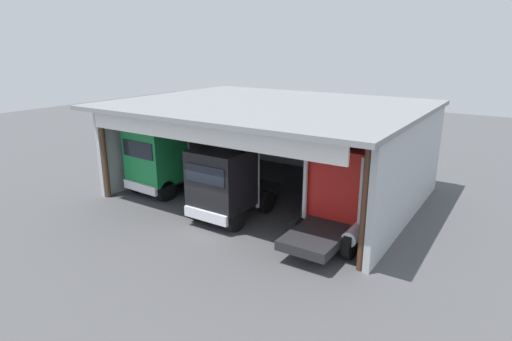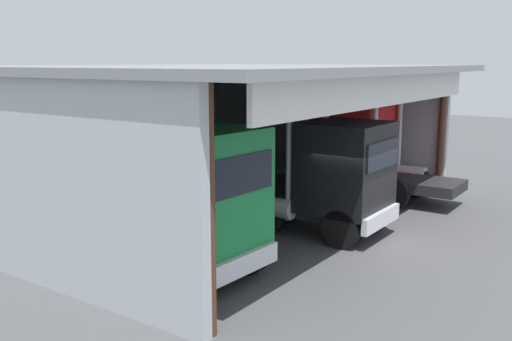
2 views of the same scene
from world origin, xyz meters
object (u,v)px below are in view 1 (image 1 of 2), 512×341
at_px(oil_drum, 354,174).
at_px(truck_red_center_left_bay, 342,190).
at_px(tool_cart, 337,174).
at_px(truck_green_left_bay, 160,159).
at_px(truck_black_yard_outside, 226,183).

bearing_deg(oil_drum, truck_red_center_left_bay, -73.64).
bearing_deg(tool_cart, truck_green_left_bay, -136.36).
bearing_deg(tool_cart, truck_red_center_left_bay, -66.16).
xyz_separation_m(truck_green_left_bay, truck_black_yard_outside, (5.00, -0.93, -0.13)).
height_order(truck_black_yard_outside, oil_drum, truck_black_yard_outside).
bearing_deg(oil_drum, truck_black_yard_outside, -109.10).
xyz_separation_m(truck_red_center_left_bay, tool_cart, (-2.78, 6.30, -1.41)).
height_order(truck_black_yard_outside, tool_cart, truck_black_yard_outside).
relative_size(truck_black_yard_outside, tool_cart, 4.98).
distance_m(truck_black_yard_outside, oil_drum, 8.68).
distance_m(oil_drum, tool_cart, 0.93).
relative_size(truck_black_yard_outside, truck_red_center_left_bay, 0.95).
bearing_deg(truck_black_yard_outside, oil_drum, -108.81).
bearing_deg(truck_red_center_left_bay, oil_drum, 106.47).
relative_size(truck_green_left_bay, truck_red_center_left_bay, 0.89).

